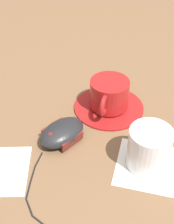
# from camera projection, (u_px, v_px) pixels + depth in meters

# --- Properties ---
(ground_plane) EXTENTS (3.00, 3.00, 0.00)m
(ground_plane) POSITION_uv_depth(u_px,v_px,m) (111.00, 134.00, 0.65)
(ground_plane) COLOR brown
(saucer) EXTENTS (0.16, 0.16, 0.01)m
(saucer) POSITION_uv_depth(u_px,v_px,m) (109.00, 106.00, 0.72)
(saucer) COLOR maroon
(saucer) RESTS_ON ground
(coffee_cup) EXTENTS (0.09, 0.12, 0.06)m
(coffee_cup) POSITION_uv_depth(u_px,v_px,m) (109.00, 94.00, 0.69)
(coffee_cup) COLOR maroon
(coffee_cup) RESTS_ON saucer
(computer_mouse) EXTENTS (0.10, 0.12, 0.04)m
(computer_mouse) POSITION_uv_depth(u_px,v_px,m) (62.00, 132.00, 0.63)
(computer_mouse) COLOR black
(computer_mouse) RESTS_ON ground
(mouse_cable) EXTENTS (0.18, 0.15, 0.00)m
(mouse_cable) POSITION_uv_depth(u_px,v_px,m) (50.00, 205.00, 0.52)
(mouse_cable) COLOR black
(mouse_cable) RESTS_ON ground
(napkin_under_glass) EXTENTS (0.13, 0.13, 0.00)m
(napkin_under_glass) POSITION_uv_depth(u_px,v_px,m) (149.00, 166.00, 0.58)
(napkin_under_glass) COLOR silver
(napkin_under_glass) RESTS_ON ground
(drinking_glass) EXTENTS (0.08, 0.08, 0.08)m
(drinking_glass) POSITION_uv_depth(u_px,v_px,m) (149.00, 148.00, 0.56)
(drinking_glass) COLOR silver
(drinking_glass) RESTS_ON napkin_under_glass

